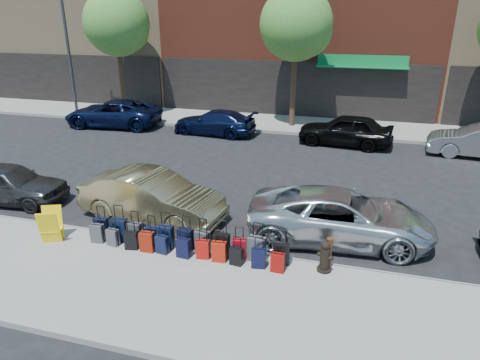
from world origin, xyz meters
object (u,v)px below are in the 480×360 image
(suitcase_front_5, at_px, (186,239))
(bollard, at_px, (329,253))
(tree_left, at_px, (119,25))
(car_far_2, at_px, (345,130))
(fire_hydrant, at_px, (325,257))
(car_near_1, at_px, (152,197))
(tree_center, at_px, (299,26))
(car_near_0, at_px, (8,183))
(car_far_1, at_px, (214,122))
(streetlight, at_px, (70,38))
(car_far_0, at_px, (113,113))
(car_near_2, at_px, (340,216))
(display_rack, at_px, (51,225))

(suitcase_front_5, height_order, bollard, suitcase_front_5)
(tree_left, bearing_deg, car_far_2, -11.43)
(fire_hydrant, xyz_separation_m, car_near_1, (-5.48, 1.72, 0.24))
(tree_center, xyz_separation_m, fire_hydrant, (3.00, -14.31, -4.89))
(car_near_0, bearing_deg, car_far_1, -25.61)
(tree_left, bearing_deg, tree_center, 0.00)
(suitcase_front_5, bearing_deg, car_near_0, 178.64)
(streetlight, height_order, car_far_0, streetlight)
(car_far_0, bearing_deg, bollard, 42.83)
(car_far_2, bearing_deg, car_far_1, -85.54)
(car_near_2, xyz_separation_m, car_far_0, (-13.23, 9.88, 0.03))
(tree_center, bearing_deg, tree_left, 180.00)
(suitcase_front_5, bearing_deg, car_far_2, 84.01)
(tree_left, relative_size, car_near_2, 1.41)
(tree_left, height_order, car_near_0, tree_left)
(car_far_1, bearing_deg, car_near_1, 13.29)
(streetlight, xyz_separation_m, car_near_1, (10.96, -11.89, -3.90))
(tree_center, distance_m, bollard, 15.34)
(bollard, height_order, car_far_2, car_far_2)
(car_near_2, bearing_deg, tree_center, 10.70)
(streetlight, bearing_deg, tree_center, 2.98)
(bollard, bearing_deg, car_far_2, 90.87)
(tree_center, bearing_deg, bollard, -77.77)
(tree_center, distance_m, car_near_0, 15.66)
(display_rack, bearing_deg, car_near_1, 27.24)
(tree_left, bearing_deg, bollard, -46.33)
(streetlight, distance_m, display_rack, 17.27)
(display_rack, distance_m, car_near_1, 2.98)
(car_near_2, bearing_deg, car_near_1, 88.82)
(car_near_2, relative_size, car_far_0, 0.95)
(suitcase_front_5, distance_m, car_near_2, 4.38)
(streetlight, bearing_deg, car_near_2, -34.84)
(streetlight, relative_size, car_far_2, 1.78)
(fire_hydrant, relative_size, display_rack, 0.84)
(tree_left, bearing_deg, car_near_0, -78.05)
(car_near_2, distance_m, car_far_1, 12.12)
(streetlight, distance_m, car_far_1, 10.51)
(tree_left, height_order, car_far_1, tree_left)
(fire_hydrant, distance_m, display_rack, 7.44)
(tree_left, xyz_separation_m, bollard, (13.59, -14.23, -4.82))
(car_far_1, bearing_deg, car_near_2, 41.30)
(car_near_0, xyz_separation_m, car_far_1, (3.92, 10.22, -0.04))
(suitcase_front_5, relative_size, bollard, 1.14)
(bollard, relative_size, car_near_1, 0.19)
(car_far_0, height_order, car_far_2, car_far_2)
(display_rack, bearing_deg, tree_left, 90.06)
(car_far_1, bearing_deg, streetlight, -95.37)
(suitcase_front_5, height_order, display_rack, suitcase_front_5)
(tree_center, bearing_deg, car_near_0, -121.54)
(fire_hydrant, distance_m, car_far_1, 13.68)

